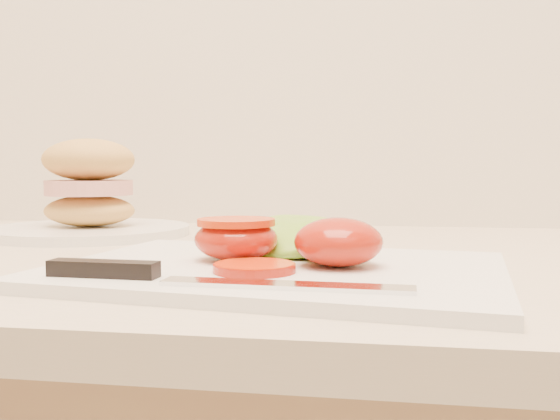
# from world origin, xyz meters

# --- Properties ---
(cutting_board) EXTENTS (0.40, 0.31, 0.01)m
(cutting_board) POSITION_xyz_m (-0.45, 1.54, 0.94)
(cutting_board) COLOR white
(cutting_board) RESTS_ON counter
(tomato_half_dome) EXTENTS (0.07, 0.07, 0.04)m
(tomato_half_dome) POSITION_xyz_m (-0.40, 1.54, 0.96)
(tomato_half_dome) COLOR #AF1D0B
(tomato_half_dome) RESTS_ON cutting_board
(tomato_half_cut) EXTENTS (0.07, 0.07, 0.04)m
(tomato_half_cut) POSITION_xyz_m (-0.49, 1.56, 0.96)
(tomato_half_cut) COLOR #AF1D0B
(tomato_half_cut) RESTS_ON cutting_board
(tomato_slice_0) EXTENTS (0.06, 0.06, 0.01)m
(tomato_slice_0) POSITION_xyz_m (-0.46, 1.50, 0.94)
(tomato_slice_0) COLOR #D04509
(tomato_slice_0) RESTS_ON cutting_board
(lettuce_leaf_0) EXTENTS (0.19, 0.17, 0.03)m
(lettuce_leaf_0) POSITION_xyz_m (-0.46, 1.61, 0.95)
(lettuce_leaf_0) COLOR #91C333
(lettuce_leaf_0) RESTS_ON cutting_board
(knife) EXTENTS (0.27, 0.04, 0.01)m
(knife) POSITION_xyz_m (-0.52, 1.45, 0.94)
(knife) COLOR silver
(knife) RESTS_ON cutting_board
(sandwich_plate) EXTENTS (0.26, 0.26, 0.13)m
(sandwich_plate) POSITION_xyz_m (-0.75, 1.81, 0.98)
(sandwich_plate) COLOR white
(sandwich_plate) RESTS_ON counter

